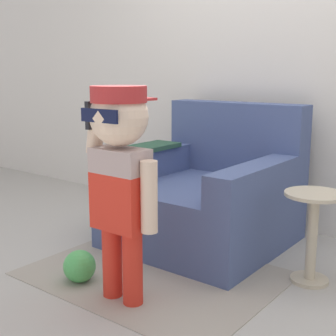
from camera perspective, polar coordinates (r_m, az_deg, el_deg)
The scene contains 7 objects.
ground_plane at distance 2.79m, azimuth 5.76°, elevation -11.31°, with size 10.00×10.00×0.00m, color #ADA89E.
wall_back at distance 3.35m, azimuth 14.39°, elevation 14.95°, with size 10.00×0.05×2.60m.
armchair at distance 3.04m, azimuth 4.78°, elevation -3.40°, with size 1.01×1.00×0.88m.
person_child at distance 2.15m, azimuth -5.82°, elevation 0.79°, with size 0.42×0.31×1.03m.
side_table at distance 2.54m, azimuth 17.21°, elevation -7.07°, with size 0.30×0.30×0.48m.
rug at distance 2.62m, azimuth -1.72°, elevation -12.72°, with size 1.30×1.00×0.01m.
toy_ball at distance 2.55m, azimuth -10.73°, elevation -11.68°, with size 0.17×0.17×0.17m.
Camera 1 is at (1.35, -2.19, 1.09)m, focal length 50.00 mm.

